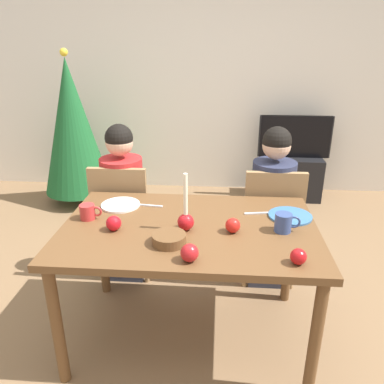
# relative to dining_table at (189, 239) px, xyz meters

# --- Properties ---
(ground_plane) EXTENTS (7.68, 7.68, 0.00)m
(ground_plane) POSITION_rel_dining_table_xyz_m (0.00, 0.00, -0.67)
(ground_plane) COLOR brown
(back_wall) EXTENTS (6.40, 0.10, 2.60)m
(back_wall) POSITION_rel_dining_table_xyz_m (0.00, 2.60, 0.63)
(back_wall) COLOR silver
(back_wall) RESTS_ON ground
(dining_table) EXTENTS (1.40, 0.90, 0.75)m
(dining_table) POSITION_rel_dining_table_xyz_m (0.00, 0.00, 0.00)
(dining_table) COLOR brown
(dining_table) RESTS_ON ground
(chair_left) EXTENTS (0.40, 0.40, 0.90)m
(chair_left) POSITION_rel_dining_table_xyz_m (-0.54, 0.61, -0.15)
(chair_left) COLOR #99754C
(chair_left) RESTS_ON ground
(chair_right) EXTENTS (0.40, 0.40, 0.90)m
(chair_right) POSITION_rel_dining_table_xyz_m (0.53, 0.61, -0.15)
(chair_right) COLOR #99754C
(chair_right) RESTS_ON ground
(person_left_child) EXTENTS (0.30, 0.30, 1.17)m
(person_left_child) POSITION_rel_dining_table_xyz_m (-0.54, 0.64, -0.10)
(person_left_child) COLOR #33384C
(person_left_child) RESTS_ON ground
(person_right_child) EXTENTS (0.30, 0.30, 1.17)m
(person_right_child) POSITION_rel_dining_table_xyz_m (0.53, 0.64, -0.10)
(person_right_child) COLOR #33384C
(person_right_child) RESTS_ON ground
(tv_stand) EXTENTS (0.64, 0.40, 0.48)m
(tv_stand) POSITION_rel_dining_table_xyz_m (0.98, 2.30, -0.43)
(tv_stand) COLOR black
(tv_stand) RESTS_ON ground
(tv) EXTENTS (0.79, 0.05, 0.46)m
(tv) POSITION_rel_dining_table_xyz_m (0.98, 2.30, 0.04)
(tv) COLOR black
(tv) RESTS_ON tv_stand
(christmas_tree) EXTENTS (0.72, 0.72, 1.63)m
(christmas_tree) POSITION_rel_dining_table_xyz_m (-1.40, 2.00, 0.18)
(christmas_tree) COLOR brown
(christmas_tree) RESTS_ON ground
(candle_centerpiece) EXTENTS (0.09, 0.09, 0.32)m
(candle_centerpiece) POSITION_rel_dining_table_xyz_m (-0.02, -0.05, 0.15)
(candle_centerpiece) COLOR red
(candle_centerpiece) RESTS_ON dining_table
(plate_left) EXTENTS (0.24, 0.24, 0.01)m
(plate_left) POSITION_rel_dining_table_xyz_m (-0.44, 0.24, 0.09)
(plate_left) COLOR white
(plate_left) RESTS_ON dining_table
(plate_right) EXTENTS (0.25, 0.25, 0.01)m
(plate_right) POSITION_rel_dining_table_xyz_m (0.57, 0.16, 0.09)
(plate_right) COLOR teal
(plate_right) RESTS_ON dining_table
(mug_left) EXTENTS (0.13, 0.09, 0.09)m
(mug_left) POSITION_rel_dining_table_xyz_m (-0.58, 0.05, 0.13)
(mug_left) COLOR #B72D2D
(mug_left) RESTS_ON dining_table
(mug_right) EXTENTS (0.14, 0.09, 0.10)m
(mug_right) POSITION_rel_dining_table_xyz_m (0.50, -0.02, 0.13)
(mug_right) COLOR #33477F
(mug_right) RESTS_ON dining_table
(fork_left) EXTENTS (0.18, 0.03, 0.01)m
(fork_left) POSITION_rel_dining_table_xyz_m (-0.27, 0.25, 0.09)
(fork_left) COLOR silver
(fork_left) RESTS_ON dining_table
(fork_right) EXTENTS (0.18, 0.04, 0.01)m
(fork_right) POSITION_rel_dining_table_xyz_m (0.40, 0.19, 0.09)
(fork_right) COLOR silver
(fork_right) RESTS_ON dining_table
(bowl_walnuts) EXTENTS (0.17, 0.17, 0.05)m
(bowl_walnuts) POSITION_rel_dining_table_xyz_m (-0.09, -0.20, 0.11)
(bowl_walnuts) COLOR brown
(bowl_walnuts) RESTS_ON dining_table
(apple_near_candle) EXTENTS (0.08, 0.08, 0.08)m
(apple_near_candle) POSITION_rel_dining_table_xyz_m (0.24, -0.06, 0.12)
(apple_near_candle) COLOR red
(apple_near_candle) RESTS_ON dining_table
(apple_by_left_plate) EXTENTS (0.08, 0.08, 0.08)m
(apple_by_left_plate) POSITION_rel_dining_table_xyz_m (0.52, -0.34, 0.12)
(apple_by_left_plate) COLOR #AF1215
(apple_by_left_plate) RESTS_ON dining_table
(apple_by_right_mug) EXTENTS (0.08, 0.08, 0.08)m
(apple_by_right_mug) POSITION_rel_dining_table_xyz_m (-0.40, -0.08, 0.12)
(apple_by_right_mug) COLOR red
(apple_by_right_mug) RESTS_ON dining_table
(apple_far_edge) EXTENTS (0.09, 0.09, 0.09)m
(apple_far_edge) POSITION_rel_dining_table_xyz_m (0.03, -0.35, 0.13)
(apple_far_edge) COLOR #AB191C
(apple_far_edge) RESTS_ON dining_table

